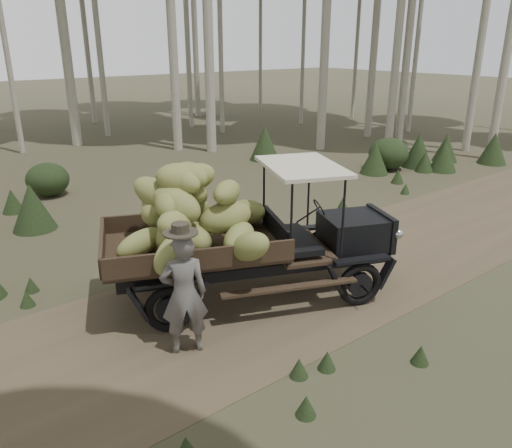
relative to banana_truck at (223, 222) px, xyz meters
name	(u,v)px	position (x,y,z in m)	size (l,w,h in m)	color
ground	(335,270)	(2.52, -0.36, -1.51)	(120.00, 120.00, 0.00)	#473D2B
dirt_track	(335,270)	(2.52, -0.36, -1.51)	(70.00, 4.00, 0.01)	brown
banana_truck	(223,222)	(0.00, 0.00, 0.00)	(5.49, 3.62, 2.65)	black
farmer	(184,293)	(-1.35, -0.93, -0.53)	(0.82, 0.69, 2.07)	#57544F
undergrowth	(249,225)	(1.83, 1.67, -0.94)	(24.38, 21.05, 1.39)	#233319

